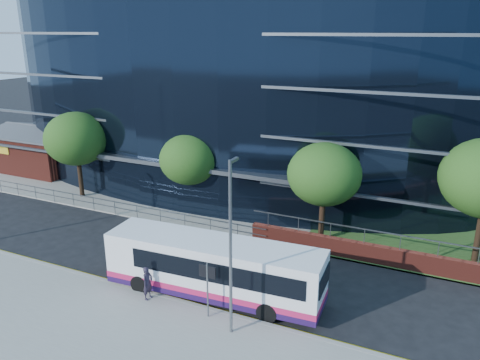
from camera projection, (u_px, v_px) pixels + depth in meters
The scene contains 16 objects.
ground at pixel (149, 283), 25.33m from camera, with size 200.00×200.00×0.00m, color black.
pavement_near at pixel (84, 333), 20.99m from camera, with size 80.00×8.00×0.15m, color gray.
kerb at pixel (138, 290), 24.44m from camera, with size 80.00×0.25×0.16m, color gray.
yellow_line_outer at pixel (141, 290), 24.64m from camera, with size 80.00×0.08×0.01m, color gold.
yellow_line_inner at pixel (142, 288), 24.77m from camera, with size 80.00×0.08×0.01m, color gold.
far_forecourt at pixel (168, 201), 37.22m from camera, with size 50.00×8.00×0.10m, color gray.
glass_office at pixel (243, 88), 42.48m from camera, with size 44.00×23.10×16.00m.
brick_pavilion at pixel (42, 150), 45.20m from camera, with size 8.60×6.66×4.40m.
guard_railings at pixel (115, 205), 34.33m from camera, with size 24.00×0.05×1.10m.
street_sign at pixel (207, 279), 21.50m from camera, with size 0.85×0.09×2.80m.
tree_far_a at pixel (76, 139), 36.82m from camera, with size 4.95×4.95×6.98m.
tree_far_b at pixel (189, 159), 33.44m from camera, with size 4.29×4.29×6.05m.
tree_far_c at pixel (324, 174), 28.91m from camera, with size 4.62×4.62×6.51m.
streetlight_east at pixel (231, 245), 19.69m from camera, with size 0.15×0.77×8.00m.
city_bus at pixel (215, 268), 23.56m from camera, with size 11.41×3.23×3.05m.
pedestrian at pixel (148, 283), 23.31m from camera, with size 0.63×0.42×1.73m, color #272030.
Camera 1 is at (13.89, -18.25, 13.08)m, focal length 35.00 mm.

